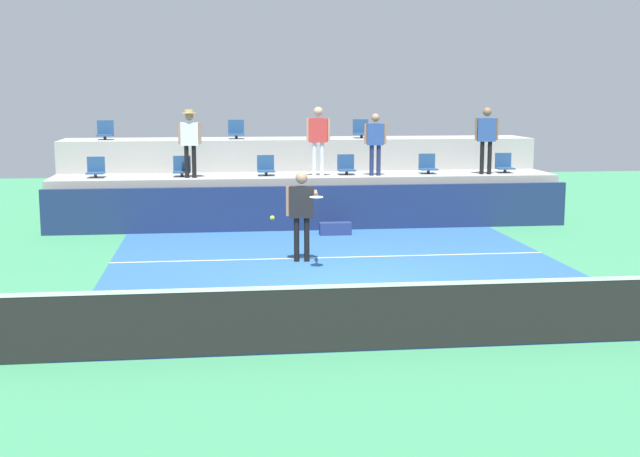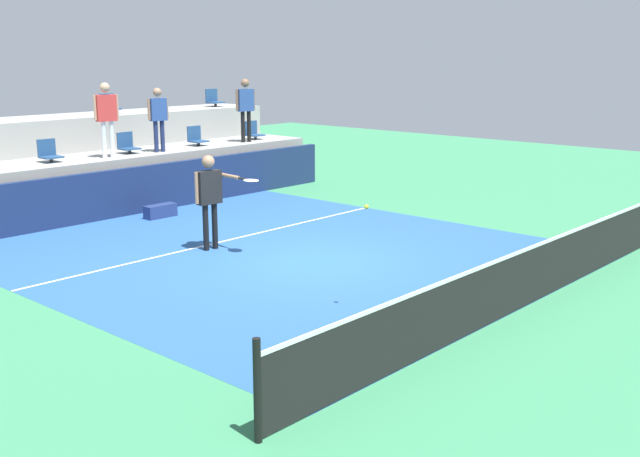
{
  "view_description": "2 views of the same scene",
  "coord_description": "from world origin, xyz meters",
  "px_view_note": "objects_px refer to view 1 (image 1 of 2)",
  "views": [
    {
      "loc": [
        -2.37,
        -14.7,
        3.4
      ],
      "look_at": [
        -0.63,
        -0.65,
        1.12
      ],
      "focal_mm": 47.84,
      "sensor_mm": 36.0,
      "label": 1
    },
    {
      "loc": [
        -9.84,
        -8.98,
        3.69
      ],
      "look_at": [
        -0.8,
        -0.84,
        0.89
      ],
      "focal_mm": 43.04,
      "sensor_mm": 36.0,
      "label": 2
    }
  ],
  "objects_px": {
    "tennis_player": "(302,206)",
    "spectator_leaning_on_rail": "(486,134)",
    "stadium_chair_lower_left": "(182,168)",
    "stadium_chair_upper_far_right": "(486,130)",
    "stadium_chair_lower_far_left": "(96,169)",
    "stadium_chair_lower_mid_right": "(346,166)",
    "stadium_chair_lower_far_right": "(504,165)",
    "stadium_chair_lower_right": "(428,165)",
    "spectator_in_white": "(375,139)",
    "stadium_chair_upper_left": "(236,131)",
    "stadium_chair_lower_mid_left": "(266,167)",
    "spectator_in_grey": "(318,134)",
    "equipment_bag": "(335,229)",
    "spectator_with_hat": "(190,136)",
    "tennis_ball": "(272,218)",
    "stadium_chair_upper_right": "(361,130)",
    "stadium_chair_upper_far_left": "(105,132)"
  },
  "relations": [
    {
      "from": "stadium_chair_lower_right",
      "to": "tennis_player",
      "type": "bearing_deg",
      "value": -126.84
    },
    {
      "from": "spectator_with_hat",
      "to": "equipment_bag",
      "type": "relative_size",
      "value": 2.24
    },
    {
      "from": "stadium_chair_lower_far_left",
      "to": "tennis_ball",
      "type": "relative_size",
      "value": 7.65
    },
    {
      "from": "stadium_chair_upper_far_right",
      "to": "tennis_player",
      "type": "height_order",
      "value": "stadium_chair_upper_far_right"
    },
    {
      "from": "spectator_with_hat",
      "to": "spectator_leaning_on_rail",
      "type": "height_order",
      "value": "spectator_leaning_on_rail"
    },
    {
      "from": "stadium_chair_lower_mid_left",
      "to": "tennis_player",
      "type": "bearing_deg",
      "value": -85.55
    },
    {
      "from": "stadium_chair_lower_mid_right",
      "to": "spectator_in_white",
      "type": "distance_m",
      "value": 1.08
    },
    {
      "from": "spectator_leaning_on_rail",
      "to": "equipment_bag",
      "type": "bearing_deg",
      "value": -158.74
    },
    {
      "from": "stadium_chair_lower_mid_left",
      "to": "stadium_chair_upper_far_right",
      "type": "xyz_separation_m",
      "value": [
        6.44,
        1.8,
        0.85
      ]
    },
    {
      "from": "stadium_chair_lower_left",
      "to": "stadium_chair_upper_right",
      "type": "xyz_separation_m",
      "value": [
        4.94,
        1.8,
        0.85
      ]
    },
    {
      "from": "spectator_leaning_on_rail",
      "to": "spectator_in_white",
      "type": "bearing_deg",
      "value": 180.0
    },
    {
      "from": "spectator_with_hat",
      "to": "stadium_chair_upper_far_left",
      "type": "bearing_deg",
      "value": 136.81
    },
    {
      "from": "stadium_chair_lower_left",
      "to": "stadium_chair_lower_mid_right",
      "type": "distance_m",
      "value": 4.24
    },
    {
      "from": "stadium_chair_lower_mid_right",
      "to": "stadium_chair_lower_right",
      "type": "distance_m",
      "value": 2.18
    },
    {
      "from": "stadium_chair_upper_far_right",
      "to": "spectator_leaning_on_rail",
      "type": "bearing_deg",
      "value": -107.93
    },
    {
      "from": "stadium_chair_lower_far_left",
      "to": "spectator_leaning_on_rail",
      "type": "distance_m",
      "value": 10.06
    },
    {
      "from": "spectator_in_white",
      "to": "spectator_leaning_on_rail",
      "type": "height_order",
      "value": "spectator_leaning_on_rail"
    },
    {
      "from": "stadium_chair_upper_far_right",
      "to": "spectator_with_hat",
      "type": "xyz_separation_m",
      "value": [
        -8.35,
        -2.18,
        -0.02
      ]
    },
    {
      "from": "stadium_chair_upper_far_right",
      "to": "tennis_ball",
      "type": "relative_size",
      "value": 7.65
    },
    {
      "from": "spectator_with_hat",
      "to": "spectator_in_white",
      "type": "height_order",
      "value": "spectator_with_hat"
    },
    {
      "from": "stadium_chair_upper_far_right",
      "to": "spectator_in_white",
      "type": "distance_m",
      "value": 4.25
    },
    {
      "from": "stadium_chair_lower_far_left",
      "to": "equipment_bag",
      "type": "distance_m",
      "value": 6.29
    },
    {
      "from": "stadium_chair_lower_right",
      "to": "tennis_ball",
      "type": "bearing_deg",
      "value": -116.34
    },
    {
      "from": "stadium_chair_lower_left",
      "to": "stadium_chair_lower_right",
      "type": "bearing_deg",
      "value": 0.0
    },
    {
      "from": "stadium_chair_lower_far_left",
      "to": "stadium_chair_lower_mid_left",
      "type": "distance_m",
      "value": 4.29
    },
    {
      "from": "equipment_bag",
      "to": "stadium_chair_lower_mid_right",
      "type": "bearing_deg",
      "value": 74.18
    },
    {
      "from": "tennis_player",
      "to": "stadium_chair_upper_far_right",
      "type": "bearing_deg",
      "value": 49.12
    },
    {
      "from": "stadium_chair_lower_far_left",
      "to": "stadium_chair_lower_mid_right",
      "type": "height_order",
      "value": "same"
    },
    {
      "from": "stadium_chair_lower_right",
      "to": "stadium_chair_upper_far_right",
      "type": "distance_m",
      "value": 2.94
    },
    {
      "from": "stadium_chair_lower_far_right",
      "to": "spectator_leaning_on_rail",
      "type": "relative_size",
      "value": 0.3
    },
    {
      "from": "stadium_chair_upper_left",
      "to": "spectator_leaning_on_rail",
      "type": "bearing_deg",
      "value": -18.76
    },
    {
      "from": "stadium_chair_lower_mid_left",
      "to": "spectator_in_white",
      "type": "xyz_separation_m",
      "value": [
        2.79,
        -0.38,
        0.73
      ]
    },
    {
      "from": "tennis_player",
      "to": "stadium_chair_lower_far_right",
      "type": "bearing_deg",
      "value": 40.91
    },
    {
      "from": "stadium_chair_lower_far_right",
      "to": "stadium_chair_upper_right",
      "type": "bearing_deg",
      "value": 153.25
    },
    {
      "from": "stadium_chair_lower_far_left",
      "to": "stadium_chair_upper_right",
      "type": "distance_m",
      "value": 7.36
    },
    {
      "from": "stadium_chair_lower_left",
      "to": "spectator_leaning_on_rail",
      "type": "bearing_deg",
      "value": -2.79
    },
    {
      "from": "stadium_chair_upper_left",
      "to": "spectator_in_grey",
      "type": "relative_size",
      "value": 0.3
    },
    {
      "from": "stadium_chair_upper_far_left",
      "to": "stadium_chair_upper_left",
      "type": "relative_size",
      "value": 1.0
    },
    {
      "from": "tennis_player",
      "to": "spectator_leaning_on_rail",
      "type": "xyz_separation_m",
      "value": [
        5.33,
        4.79,
        1.18
      ]
    },
    {
      "from": "stadium_chair_lower_far_right",
      "to": "stadium_chair_lower_left",
      "type": "bearing_deg",
      "value": 180.0
    },
    {
      "from": "spectator_with_hat",
      "to": "tennis_ball",
      "type": "relative_size",
      "value": 25.06
    },
    {
      "from": "stadium_chair_lower_far_left",
      "to": "stadium_chair_upper_left",
      "type": "distance_m",
      "value": 4.1
    },
    {
      "from": "tennis_player",
      "to": "spectator_with_hat",
      "type": "height_order",
      "value": "spectator_with_hat"
    },
    {
      "from": "stadium_chair_lower_mid_left",
      "to": "stadium_chair_lower_far_right",
      "type": "distance_m",
      "value": 6.37
    },
    {
      "from": "stadium_chair_lower_far_left",
      "to": "spectator_leaning_on_rail",
      "type": "height_order",
      "value": "spectator_leaning_on_rail"
    },
    {
      "from": "stadium_chair_upper_left",
      "to": "spectator_in_grey",
      "type": "bearing_deg",
      "value": -47.29
    },
    {
      "from": "tennis_ball",
      "to": "tennis_player",
      "type": "bearing_deg",
      "value": 78.66
    },
    {
      "from": "stadium_chair_lower_left",
      "to": "stadium_chair_upper_far_right",
      "type": "relative_size",
      "value": 1.0
    },
    {
      "from": "stadium_chair_upper_left",
      "to": "stadium_chair_upper_right",
      "type": "xyz_separation_m",
      "value": [
        3.5,
        0.0,
        0.0
      ]
    },
    {
      "from": "stadium_chair_lower_mid_right",
      "to": "stadium_chair_upper_left",
      "type": "height_order",
      "value": "stadium_chair_upper_left"
    }
  ]
}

